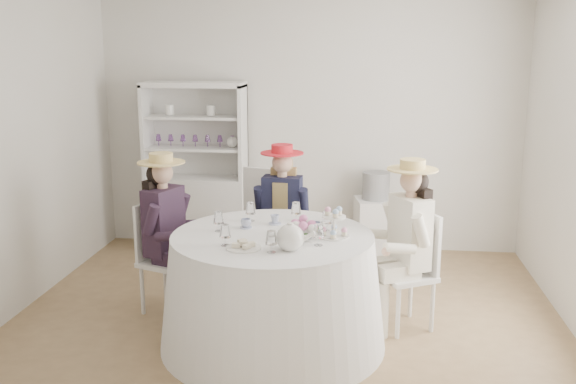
# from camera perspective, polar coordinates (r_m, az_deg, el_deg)

# --- Properties ---
(ground) EXTENTS (4.50, 4.50, 0.00)m
(ground) POSITION_cam_1_polar(r_m,az_deg,el_deg) (5.36, -0.13, -11.24)
(ground) COLOR olive
(ground) RESTS_ON ground
(wall_back) EXTENTS (4.50, 0.00, 4.50)m
(wall_back) POSITION_cam_1_polar(r_m,az_deg,el_deg) (6.93, 1.88, 5.95)
(wall_back) COLOR silver
(wall_back) RESTS_ON ground
(wall_front) EXTENTS (4.50, 0.00, 4.50)m
(wall_front) POSITION_cam_1_polar(r_m,az_deg,el_deg) (3.04, -4.72, -3.39)
(wall_front) COLOR silver
(wall_front) RESTS_ON ground
(wall_left) EXTENTS (0.00, 4.50, 4.50)m
(wall_left) POSITION_cam_1_polar(r_m,az_deg,el_deg) (5.69, -23.30, 3.33)
(wall_left) COLOR silver
(wall_left) RESTS_ON ground
(tea_table) EXTENTS (1.68, 1.68, 0.85)m
(tea_table) POSITION_cam_1_polar(r_m,az_deg,el_deg) (4.82, -1.36, -8.68)
(tea_table) COLOR white
(tea_table) RESTS_ON ground
(hutch) EXTENTS (1.10, 0.46, 1.82)m
(hutch) POSITION_cam_1_polar(r_m,az_deg,el_deg) (7.03, -8.06, 0.10)
(hutch) COLOR silver
(hutch) RESTS_ON ground
(side_table) EXTENTS (0.46, 0.46, 0.62)m
(side_table) POSITION_cam_1_polar(r_m,az_deg,el_deg) (6.86, 7.71, -3.13)
(side_table) COLOR silver
(side_table) RESTS_ON ground
(hatbox) EXTENTS (0.34, 0.34, 0.29)m
(hatbox) POSITION_cam_1_polar(r_m,az_deg,el_deg) (6.75, 7.82, 0.56)
(hatbox) COLOR black
(hatbox) RESTS_ON side_table
(guest_left) EXTENTS (0.56, 0.51, 1.35)m
(guest_left) POSITION_cam_1_polar(r_m,az_deg,el_deg) (5.36, -10.77, -2.82)
(guest_left) COLOR silver
(guest_left) RESTS_ON ground
(guest_mid) EXTENTS (0.49, 0.51, 1.35)m
(guest_mid) POSITION_cam_1_polar(r_m,az_deg,el_deg) (5.73, -0.56, -1.56)
(guest_mid) COLOR silver
(guest_mid) RESTS_ON ground
(guest_right) EXTENTS (0.58, 0.53, 1.36)m
(guest_right) POSITION_cam_1_polar(r_m,az_deg,el_deg) (5.04, 10.53, -3.79)
(guest_right) COLOR silver
(guest_right) RESTS_ON ground
(spare_chair) EXTENTS (0.54, 0.54, 1.05)m
(spare_chair) POSITION_cam_1_polar(r_m,az_deg,el_deg) (6.31, -1.74, -2.04)
(spare_chair) COLOR silver
(spare_chair) RESTS_ON ground
(teacup_a) EXTENTS (0.10, 0.10, 0.06)m
(teacup_a) POSITION_cam_1_polar(r_m,az_deg,el_deg) (4.84, -3.75, -2.86)
(teacup_a) COLOR white
(teacup_a) RESTS_ON tea_table
(teacup_b) EXTENTS (0.08, 0.08, 0.06)m
(teacup_b) POSITION_cam_1_polar(r_m,az_deg,el_deg) (4.93, -1.17, -2.51)
(teacup_b) COLOR white
(teacup_b) RESTS_ON tea_table
(teacup_c) EXTENTS (0.12, 0.12, 0.07)m
(teacup_c) POSITION_cam_1_polar(r_m,az_deg,el_deg) (4.71, 2.41, -3.24)
(teacup_c) COLOR white
(teacup_c) RESTS_ON tea_table
(flower_bowl) EXTENTS (0.26, 0.26, 0.06)m
(flower_bowl) POSITION_cam_1_polar(r_m,az_deg,el_deg) (4.55, 0.97, -3.91)
(flower_bowl) COLOR white
(flower_bowl) RESTS_ON tea_table
(flower_arrangement) EXTENTS (0.18, 0.18, 0.07)m
(flower_arrangement) POSITION_cam_1_polar(r_m,az_deg,el_deg) (4.60, 1.35, -2.97)
(flower_arrangement) COLOR pink
(flower_arrangement) RESTS_ON tea_table
(table_teapot) EXTENTS (0.26, 0.19, 0.20)m
(table_teapot) POSITION_cam_1_polar(r_m,az_deg,el_deg) (4.31, 0.23, -4.09)
(table_teapot) COLOR white
(table_teapot) RESTS_ON tea_table
(sandwich_plate) EXTENTS (0.24, 0.24, 0.05)m
(sandwich_plate) POSITION_cam_1_polar(r_m,az_deg,el_deg) (4.37, -3.96, -4.86)
(sandwich_plate) COLOR white
(sandwich_plate) RESTS_ON tea_table
(cupcake_stand) EXTENTS (0.23, 0.23, 0.21)m
(cupcake_stand) POSITION_cam_1_polar(r_m,az_deg,el_deg) (4.61, 4.10, -3.08)
(cupcake_stand) COLOR white
(cupcake_stand) RESTS_ON tea_table
(stemware_set) EXTENTS (0.87, 0.87, 0.15)m
(stemware_set) POSITION_cam_1_polar(r_m,az_deg,el_deg) (4.65, -1.39, -2.93)
(stemware_set) COLOR white
(stemware_set) RESTS_ON tea_table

